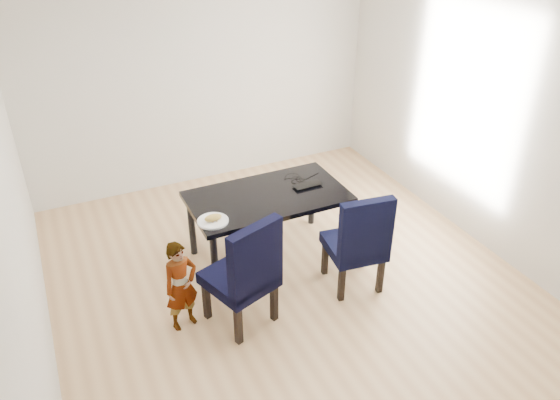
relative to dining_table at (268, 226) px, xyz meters
name	(u,v)px	position (x,y,z in m)	size (l,w,h in m)	color
floor	(288,281)	(0.00, -0.50, -0.38)	(4.50, 5.00, 0.01)	tan
ceiling	(291,3)	(0.00, -0.50, 2.33)	(4.50, 5.00, 0.01)	white
wall_back	(202,80)	(0.00, 2.00, 0.98)	(4.50, 0.01, 2.70)	silver
wall_front	(495,354)	(0.00, -3.00, 0.98)	(4.50, 0.01, 2.70)	white
wall_left	(16,220)	(-2.25, -0.50, 0.98)	(0.01, 5.00, 2.70)	white
wall_right	(484,121)	(2.25, -0.50, 0.98)	(0.01, 5.00, 2.70)	white
dining_table	(268,226)	(0.00, 0.00, 0.00)	(1.60, 0.90, 0.75)	black
chair_left	(239,270)	(-0.63, -0.80, 0.19)	(0.54, 0.56, 1.12)	black
chair_right	(354,238)	(0.57, -0.78, 0.16)	(0.52, 0.54, 1.08)	black
child	(181,286)	(-1.12, -0.65, 0.07)	(0.32, 0.21, 0.89)	orange
plate	(213,221)	(-0.67, -0.24, 0.38)	(0.30, 0.30, 0.02)	white
sandwich	(213,218)	(-0.67, -0.25, 0.43)	(0.17, 0.08, 0.07)	#B59240
laptop	(306,183)	(0.45, 0.03, 0.39)	(0.31, 0.20, 0.02)	black
cable_tangle	(298,181)	(0.41, 0.14, 0.38)	(0.14, 0.14, 0.01)	black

